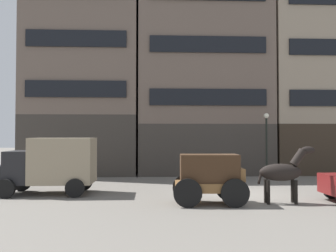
{
  "coord_description": "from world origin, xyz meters",
  "views": [
    {
      "loc": [
        -4.12,
        -15.46,
        2.74
      ],
      "look_at": [
        -3.37,
        1.99,
        3.23
      ],
      "focal_mm": 35.87,
      "sensor_mm": 36.0,
      "label": 1
    }
  ],
  "objects_px": {
    "delivery_truck_near": "(51,164)",
    "pedestrian_officer": "(11,167)",
    "streetlamp_curbside": "(267,136)",
    "draft_horse": "(283,172)",
    "cargo_wagon": "(210,175)"
  },
  "relations": [
    {
      "from": "delivery_truck_near",
      "to": "streetlamp_curbside",
      "type": "bearing_deg",
      "value": 21.21
    },
    {
      "from": "delivery_truck_near",
      "to": "pedestrian_officer",
      "type": "xyz_separation_m",
      "value": [
        -3.17,
        3.27,
        -0.44
      ]
    },
    {
      "from": "pedestrian_officer",
      "to": "draft_horse",
      "type": "bearing_deg",
      "value": -23.81
    },
    {
      "from": "delivery_truck_near",
      "to": "streetlamp_curbside",
      "type": "distance_m",
      "value": 12.72
    },
    {
      "from": "draft_horse",
      "to": "streetlamp_curbside",
      "type": "height_order",
      "value": "streetlamp_curbside"
    },
    {
      "from": "delivery_truck_near",
      "to": "pedestrian_officer",
      "type": "distance_m",
      "value": 4.58
    },
    {
      "from": "delivery_truck_near",
      "to": "streetlamp_curbside",
      "type": "xyz_separation_m",
      "value": [
        11.8,
        4.58,
        1.25
      ]
    },
    {
      "from": "cargo_wagon",
      "to": "pedestrian_officer",
      "type": "bearing_deg",
      "value": 150.4
    },
    {
      "from": "draft_horse",
      "to": "delivery_truck_near",
      "type": "bearing_deg",
      "value": 165.7
    },
    {
      "from": "cargo_wagon",
      "to": "delivery_truck_near",
      "type": "xyz_separation_m",
      "value": [
        -7.07,
        2.55,
        0.28
      ]
    },
    {
      "from": "pedestrian_officer",
      "to": "streetlamp_curbside",
      "type": "bearing_deg",
      "value": 5.01
    },
    {
      "from": "streetlamp_curbside",
      "to": "draft_horse",
      "type": "bearing_deg",
      "value": -103.98
    },
    {
      "from": "pedestrian_officer",
      "to": "streetlamp_curbside",
      "type": "height_order",
      "value": "streetlamp_curbside"
    },
    {
      "from": "draft_horse",
      "to": "delivery_truck_near",
      "type": "height_order",
      "value": "delivery_truck_near"
    },
    {
      "from": "draft_horse",
      "to": "streetlamp_curbside",
      "type": "distance_m",
      "value": 7.49
    }
  ]
}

